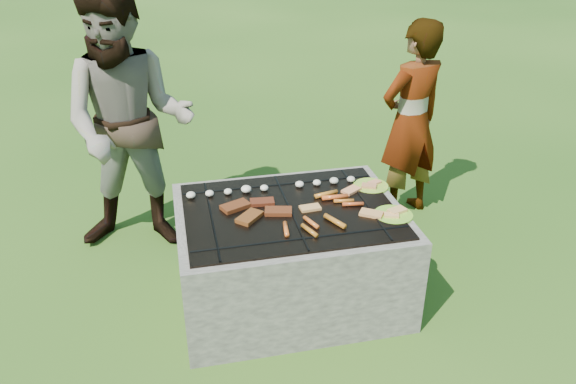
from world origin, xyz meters
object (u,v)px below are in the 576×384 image
object	(u,v)px
fire_pit	(290,257)
plate_near	(394,214)
bystander	(130,125)
plate_far	(371,186)
cook	(411,122)

from	to	relation	value
fire_pit	plate_near	distance (m)	0.68
plate_near	fire_pit	bearing A→B (deg)	162.26
fire_pit	bystander	size ratio (longest dim) A/B	0.73
plate_far	bystander	xyz separation A→B (m)	(-1.44, 0.64, 0.28)
plate_far	bystander	bearing A→B (deg)	155.90
bystander	cook	bearing A→B (deg)	11.49
plate_near	cook	world-z (taller)	cook
cook	bystander	bearing A→B (deg)	-18.22
plate_far	plate_near	world-z (taller)	plate_near
bystander	plate_near	bearing A→B (deg)	-24.17
plate_far	cook	distance (m)	0.87
cook	bystander	world-z (taller)	bystander
plate_far	plate_near	bearing A→B (deg)	-89.58
fire_pit	bystander	distance (m)	1.36
plate_far	cook	bearing A→B (deg)	50.85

